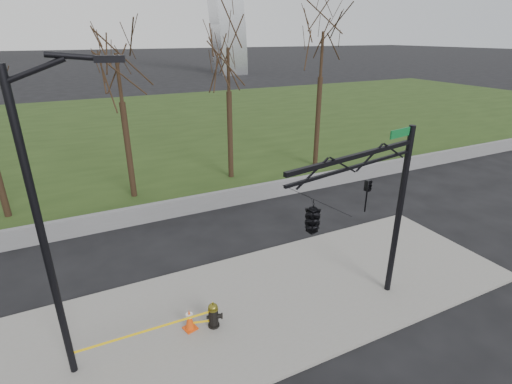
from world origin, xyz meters
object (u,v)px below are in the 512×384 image
traffic_signal_mast (333,209)px  traffic_cone (190,319)px  street_light (49,216)px  fire_hydrant (214,315)px

traffic_signal_mast → traffic_cone: bearing=144.3°
street_light → traffic_cone: bearing=15.0°
fire_hydrant → traffic_signal_mast: size_ratio=0.15×
traffic_cone → traffic_signal_mast: bearing=-25.4°
fire_hydrant → street_light: size_ratio=0.11×
fire_hydrant → traffic_cone: size_ratio=1.22×
traffic_signal_mast → street_light: bearing=156.5°
fire_hydrant → traffic_cone: fire_hydrant is taller
street_light → traffic_signal_mast: bearing=-1.4°
traffic_cone → street_light: size_ratio=0.09×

